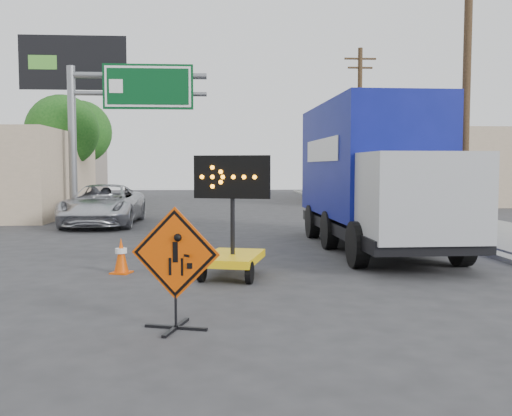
{
  "coord_description": "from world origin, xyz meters",
  "views": [
    {
      "loc": [
        0.02,
        -8.08,
        2.34
      ],
      "look_at": [
        0.78,
        3.51,
        1.49
      ],
      "focal_mm": 40.0,
      "sensor_mm": 36.0,
      "label": 1
    }
  ],
  "objects": [
    {
      "name": "sidewalk_right",
      "position": [
        9.5,
        15.0,
        0.07
      ],
      "size": [
        4.0,
        60.0,
        0.15
      ],
      "primitive_type": "cube",
      "color": "gray",
      "rests_on": "ground"
    },
    {
      "name": "cone_a",
      "position": [
        -0.76,
        3.96,
        0.34
      ],
      "size": [
        0.39,
        0.39,
        0.68
      ],
      "rotation": [
        0.0,
        0.0,
        0.17
      ],
      "color": "#D94704",
      "rests_on": "ground"
    },
    {
      "name": "storefront_left_far",
      "position": [
        -15.0,
        34.0,
        2.2
      ],
      "size": [
        12.0,
        10.0,
        4.4
      ],
      "primitive_type": "cube",
      "color": "gray",
      "rests_on": "ground"
    },
    {
      "name": "pickup_truck",
      "position": [
        -4.59,
        15.06,
        0.82
      ],
      "size": [
        2.71,
        5.87,
        1.63
      ],
      "primitive_type": "imported",
      "rotation": [
        0.0,
        0.0,
        0.0
      ],
      "color": "silver",
      "rests_on": "ground"
    },
    {
      "name": "billboard",
      "position": [
        -8.35,
        25.87,
        7.35
      ],
      "size": [
        6.1,
        0.54,
        9.85
      ],
      "color": "slate",
      "rests_on": "ground"
    },
    {
      "name": "building_right_far",
      "position": [
        13.0,
        30.0,
        2.3
      ],
      "size": [
        10.0,
        14.0,
        4.6
      ],
      "primitive_type": "cube",
      "color": "#C6AC8F",
      "rests_on": "ground"
    },
    {
      "name": "cone_b",
      "position": [
        -2.12,
        4.47,
        0.39
      ],
      "size": [
        0.5,
        0.5,
        0.79
      ],
      "rotation": [
        0.0,
        0.0,
        -0.29
      ],
      "color": "#D94704",
      "rests_on": "ground"
    },
    {
      "name": "utility_pole_far",
      "position": [
        8.0,
        24.0,
        4.68
      ],
      "size": [
        1.8,
        0.26,
        9.0
      ],
      "color": "#4E3521",
      "rests_on": "ground"
    },
    {
      "name": "highway_gantry",
      "position": [
        -4.43,
        17.96,
        5.07
      ],
      "size": [
        6.18,
        0.38,
        6.9
      ],
      "color": "slate",
      "rests_on": "ground"
    },
    {
      "name": "box_truck",
      "position": [
        4.4,
        7.83,
        1.89
      ],
      "size": [
        2.96,
        8.83,
        4.17
      ],
      "rotation": [
        0.0,
        0.0,
        0.02
      ],
      "color": "black",
      "rests_on": "ground"
    },
    {
      "name": "utility_pole_near",
      "position": [
        8.0,
        10.0,
        4.68
      ],
      "size": [
        1.8,
        0.26,
        9.0
      ],
      "color": "#4E3521",
      "rests_on": "ground"
    },
    {
      "name": "tree_left_near",
      "position": [
        -8.0,
        22.0,
        4.16
      ],
      "size": [
        3.71,
        3.71,
        6.03
      ],
      "color": "#4E3521",
      "rests_on": "ground"
    },
    {
      "name": "tree_left_far",
      "position": [
        -9.0,
        30.0,
        4.6
      ],
      "size": [
        4.1,
        4.1,
        6.66
      ],
      "color": "#4E3521",
      "rests_on": "ground"
    },
    {
      "name": "construction_sign",
      "position": [
        -0.6,
        0.05,
        0.93
      ],
      "size": [
        1.29,
        0.92,
        1.77
      ],
      "rotation": [
        0.0,
        0.0,
        -0.29
      ],
      "color": "black",
      "rests_on": "ground"
    },
    {
      "name": "curb_right",
      "position": [
        7.2,
        15.0,
        0.06
      ],
      "size": [
        0.4,
        60.0,
        0.12
      ],
      "primitive_type": "cube",
      "color": "gray",
      "rests_on": "ground"
    },
    {
      "name": "arrow_board",
      "position": [
        0.31,
        3.89,
        0.59
      ],
      "size": [
        1.6,
        2.02,
        2.58
      ],
      "rotation": [
        0.0,
        0.0,
        -0.26
      ],
      "color": "yellow",
      "rests_on": "ground"
    },
    {
      "name": "ground",
      "position": [
        0.0,
        0.0,
        0.0
      ],
      "size": [
        100.0,
        100.0,
        0.0
      ],
      "primitive_type": "plane",
      "color": "#2D2D30",
      "rests_on": "ground"
    },
    {
      "name": "cone_c",
      "position": [
        -1.8,
        7.49,
        0.32
      ],
      "size": [
        0.33,
        0.33,
        0.63
      ],
      "rotation": [
        0.0,
        0.0,
        0.01
      ],
      "color": "#D94704",
      "rests_on": "ground"
    }
  ]
}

